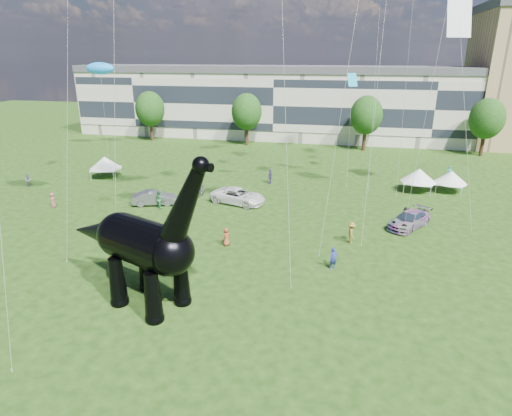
# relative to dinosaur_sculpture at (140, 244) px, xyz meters

# --- Properties ---
(ground) EXTENTS (220.00, 220.00, 0.00)m
(ground) POSITION_rel_dinosaur_sculpture_xyz_m (6.34, -2.57, -4.05)
(ground) COLOR #16330C
(ground) RESTS_ON ground
(terrace_row) EXTENTS (78.00, 11.00, 12.00)m
(terrace_row) POSITION_rel_dinosaur_sculpture_xyz_m (-1.66, 59.43, 1.95)
(terrace_row) COLOR beige
(terrace_row) RESTS_ON ground
(tree_far_left) EXTENTS (5.20, 5.20, 9.44)m
(tree_far_left) POSITION_rel_dinosaur_sculpture_xyz_m (-23.66, 50.43, 2.25)
(tree_far_left) COLOR #382314
(tree_far_left) RESTS_ON ground
(tree_mid_left) EXTENTS (5.20, 5.20, 9.44)m
(tree_mid_left) POSITION_rel_dinosaur_sculpture_xyz_m (-5.66, 50.43, 2.25)
(tree_mid_left) COLOR #382314
(tree_mid_left) RESTS_ON ground
(tree_mid_right) EXTENTS (5.20, 5.20, 9.44)m
(tree_mid_right) POSITION_rel_dinosaur_sculpture_xyz_m (14.34, 50.43, 2.25)
(tree_mid_right) COLOR #382314
(tree_mid_right) RESTS_ON ground
(tree_far_right) EXTENTS (5.20, 5.20, 9.44)m
(tree_far_right) POSITION_rel_dinosaur_sculpture_xyz_m (32.34, 50.43, 2.25)
(tree_far_right) COLOR #382314
(tree_far_right) RESTS_ON ground
(dinosaur_sculpture) EXTENTS (12.80, 6.70, 10.72)m
(dinosaur_sculpture) POSITION_rel_dinosaur_sculpture_xyz_m (0.00, 0.00, 0.00)
(dinosaur_sculpture) COLOR black
(dinosaur_sculpture) RESTS_ON ground
(car_silver) EXTENTS (2.21, 4.36, 1.42)m
(car_silver) POSITION_rel_dinosaur_sculpture_xyz_m (-4.61, 20.30, -3.34)
(car_silver) COLOR silver
(car_silver) RESTS_ON ground
(car_grey) EXTENTS (4.95, 3.09, 1.54)m
(car_grey) POSITION_rel_dinosaur_sculpture_xyz_m (-7.58, 17.57, -3.28)
(car_grey) COLOR slate
(car_grey) RESTS_ON ground
(car_white) EXTENTS (6.43, 4.16, 1.65)m
(car_white) POSITION_rel_dinosaur_sculpture_xyz_m (0.96, 19.95, -3.22)
(car_white) COLOR white
(car_white) RESTS_ON ground
(car_dark) EXTENTS (4.69, 5.52, 1.52)m
(car_dark) POSITION_rel_dinosaur_sculpture_xyz_m (18.11, 16.93, -3.29)
(car_dark) COLOR #595960
(car_dark) RESTS_ON ground
(gazebo_near) EXTENTS (4.45, 4.45, 2.74)m
(gazebo_near) POSITION_rel_dinosaur_sculpture_xyz_m (20.22, 28.66, -2.12)
(gazebo_near) COLOR white
(gazebo_near) RESTS_ON ground
(gazebo_far) EXTENTS (4.43, 4.43, 2.52)m
(gazebo_far) POSITION_rel_dinosaur_sculpture_xyz_m (23.84, 29.29, -2.27)
(gazebo_far) COLOR white
(gazebo_far) RESTS_ON ground
(gazebo_left) EXTENTS (4.61, 4.61, 2.75)m
(gazebo_left) POSITION_rel_dinosaur_sculpture_xyz_m (-18.47, 26.13, -2.11)
(gazebo_left) COLOR silver
(gazebo_left) RESTS_ON ground
(visitors) EXTENTS (50.99, 48.09, 1.88)m
(visitors) POSITION_rel_dinosaur_sculpture_xyz_m (4.36, 13.10, -3.16)
(visitors) COLOR #A95456
(visitors) RESTS_ON ground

